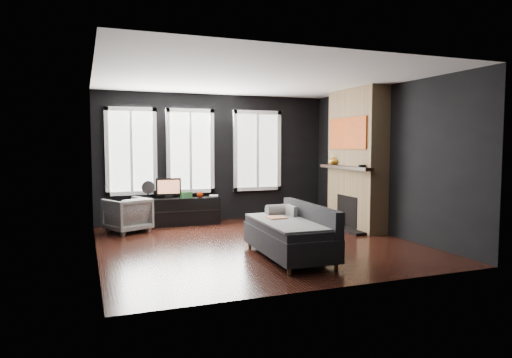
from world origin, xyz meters
name	(u,v)px	position (x,y,z in m)	size (l,w,h in m)	color
floor	(257,244)	(0.00, 0.00, 0.00)	(5.00, 5.00, 0.00)	black
ceiling	(257,78)	(0.00, 0.00, 2.70)	(5.00, 5.00, 0.00)	white
wall_back	(215,158)	(0.00, 2.50, 1.35)	(5.00, 0.02, 2.70)	black
wall_left	(95,165)	(-2.50, 0.00, 1.35)	(0.02, 5.00, 2.70)	black
wall_right	(385,160)	(2.50, 0.00, 1.35)	(0.02, 5.00, 2.70)	black
windows	(195,109)	(-0.45, 2.46, 2.38)	(4.00, 0.16, 1.76)	white
fireplace	(357,159)	(2.30, 0.60, 1.35)	(0.70, 1.62, 2.70)	#93724C
sofa	(289,231)	(0.11, -1.02, 0.39)	(0.90, 1.80, 0.77)	black
stripe_pillow	(291,215)	(0.32, -0.65, 0.56)	(0.07, 0.28, 0.28)	gray
armchair	(127,213)	(-1.91, 1.78, 0.36)	(0.70, 0.65, 0.72)	silver
media_console	(179,211)	(-0.84, 2.24, 0.28)	(1.62, 0.51, 0.56)	black
monitor	(169,187)	(-1.05, 2.27, 0.78)	(0.51, 0.11, 0.45)	black
desk_fan	(148,189)	(-1.46, 2.28, 0.74)	(0.26, 0.26, 0.37)	#A3A3A3
mug	(200,194)	(-0.43, 2.16, 0.62)	(0.13, 0.10, 0.13)	red
book	(209,190)	(-0.20, 2.27, 0.68)	(0.18, 0.02, 0.25)	#A79886
storage_box	(186,195)	(-0.71, 2.21, 0.62)	(0.21, 0.14, 0.12)	#2D6631
mantel_vase	(333,160)	(2.05, 1.05, 1.32)	(0.18, 0.18, 0.18)	orange
mantel_clock	(362,166)	(2.05, 0.05, 1.25)	(0.13, 0.13, 0.04)	black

